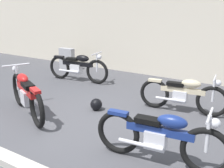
% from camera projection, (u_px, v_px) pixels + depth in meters
% --- Properties ---
extents(ground_plane, '(40.00, 40.00, 0.00)m').
position_uv_depth(ground_plane, '(71.00, 120.00, 5.61)').
color(ground_plane, '#47474C').
extents(building_wall, '(18.00, 0.30, 3.22)m').
position_uv_depth(building_wall, '(160.00, 27.00, 8.73)').
color(building_wall, beige).
rests_on(building_wall, ground_plane).
extents(stone_marker, '(0.59, 0.21, 0.78)m').
position_uv_depth(stone_marker, '(67.00, 59.00, 9.90)').
color(stone_marker, '#9E9EA3').
rests_on(stone_marker, ground_plane).
extents(helmet, '(0.27, 0.27, 0.27)m').
position_uv_depth(helmet, '(96.00, 104.00, 6.13)').
color(helmet, black).
rests_on(helmet, ground_plane).
extents(motorcycle_cream, '(1.93, 0.56, 0.87)m').
position_uv_depth(motorcycle_cream, '(183.00, 94.00, 5.93)').
color(motorcycle_cream, black).
rests_on(motorcycle_cream, ground_plane).
extents(motorcycle_red, '(2.04, 1.11, 0.99)m').
position_uv_depth(motorcycle_red, '(26.00, 94.00, 5.78)').
color(motorcycle_red, black).
rests_on(motorcycle_red, ground_plane).
extents(motorcycle_black, '(2.11, 0.60, 0.95)m').
position_uv_depth(motorcycle_black, '(78.00, 67.00, 8.35)').
color(motorcycle_black, black).
rests_on(motorcycle_black, ground_plane).
extents(motorcycle_blue, '(2.05, 0.58, 0.92)m').
position_uv_depth(motorcycle_blue, '(160.00, 137.00, 3.98)').
color(motorcycle_blue, black).
rests_on(motorcycle_blue, ground_plane).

